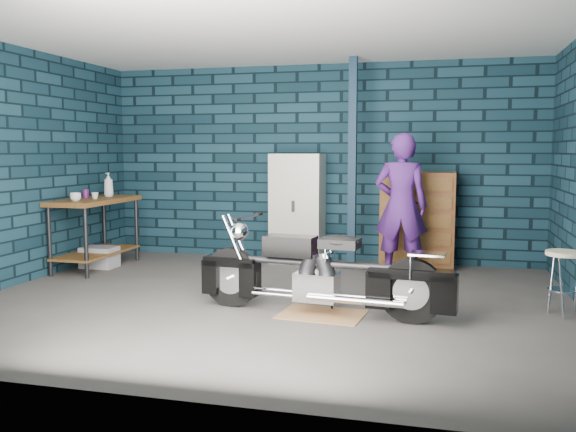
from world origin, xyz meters
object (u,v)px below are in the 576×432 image
(person, at_px, (401,206))
(shop_stool, at_px, (563,284))
(motorcycle, at_px, (322,267))
(workbench, at_px, (96,233))
(tool_chest, at_px, (417,220))
(locker, at_px, (297,208))
(storage_bin, at_px, (100,257))

(person, relative_size, shop_stool, 2.86)
(shop_stool, bearing_deg, motorcycle, -166.71)
(motorcycle, relative_size, shop_stool, 3.41)
(workbench, xyz_separation_m, tool_chest, (4.05, 1.06, 0.17))
(workbench, bearing_deg, motorcycle, -24.76)
(workbench, relative_size, tool_chest, 1.12)
(locker, height_order, tool_chest, locker)
(motorcycle, distance_m, tool_chest, 2.69)
(workbench, xyz_separation_m, motorcycle, (3.30, -1.52, 0.00))
(person, relative_size, storage_bin, 3.96)
(motorcycle, distance_m, shop_stool, 2.23)
(workbench, height_order, person, person)
(tool_chest, xyz_separation_m, shop_stool, (1.41, -2.07, -0.32))
(person, distance_m, locker, 1.58)
(locker, relative_size, shop_stool, 2.44)
(storage_bin, relative_size, locker, 0.30)
(locker, distance_m, tool_chest, 1.61)
(motorcycle, height_order, shop_stool, motorcycle)
(storage_bin, height_order, shop_stool, shop_stool)
(person, height_order, tool_chest, person)
(person, xyz_separation_m, storage_bin, (-3.86, -0.37, -0.73))
(locker, bearing_deg, workbench, -156.58)
(workbench, xyz_separation_m, locker, (2.44, 1.06, 0.29))
(motorcycle, height_order, tool_chest, tool_chest)
(workbench, height_order, shop_stool, workbench)
(person, distance_m, storage_bin, 3.94)
(tool_chest, bearing_deg, shop_stool, -55.68)
(storage_bin, bearing_deg, shop_stool, -10.86)
(shop_stool, bearing_deg, person, 138.14)
(storage_bin, xyz_separation_m, shop_stool, (5.44, -1.04, 0.17))
(locker, height_order, shop_stool, locker)
(workbench, distance_m, storage_bin, 0.32)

